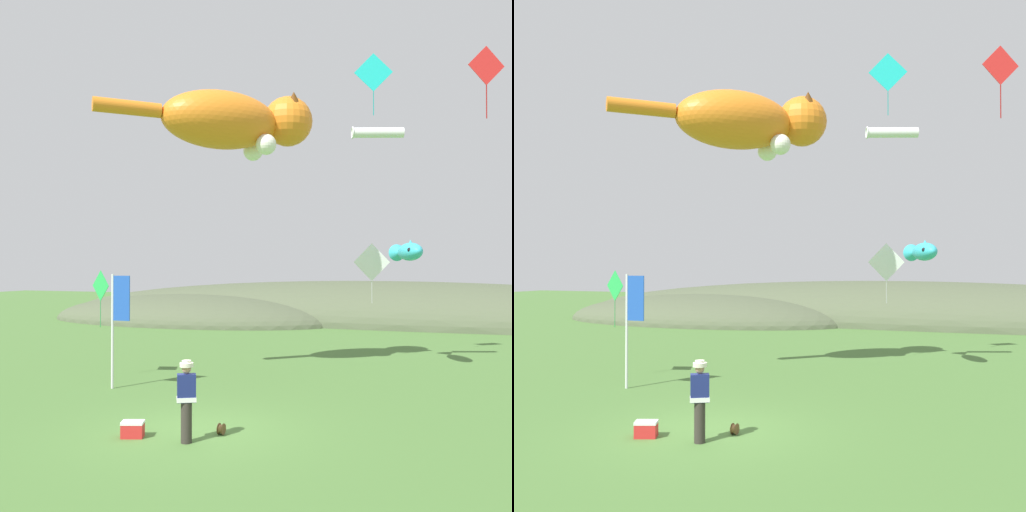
# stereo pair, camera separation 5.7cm
# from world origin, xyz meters

# --- Properties ---
(ground_plane) EXTENTS (120.00, 120.00, 0.00)m
(ground_plane) POSITION_xyz_m (0.00, 0.00, 0.00)
(ground_plane) COLOR #477033
(distant_hill_ridge) EXTENTS (50.86, 16.17, 5.57)m
(distant_hill_ridge) POSITION_xyz_m (-2.22, 27.76, 0.00)
(distant_hill_ridge) COLOR #4C563D
(distant_hill_ridge) RESTS_ON ground
(festival_attendant) EXTENTS (0.49, 0.43, 1.77)m
(festival_attendant) POSITION_xyz_m (0.17, -0.75, 0.95)
(festival_attendant) COLOR #332D28
(festival_attendant) RESTS_ON ground
(kite_spool) EXTENTS (0.12, 0.25, 0.25)m
(kite_spool) POSITION_xyz_m (0.63, 0.06, 0.13)
(kite_spool) COLOR olive
(kite_spool) RESTS_ON ground
(picnic_cooler) EXTENTS (0.57, 0.47, 0.36)m
(picnic_cooler) POSITION_xyz_m (-1.13, -0.83, 0.18)
(picnic_cooler) COLOR red
(picnic_cooler) RESTS_ON ground
(festival_banner_pole) EXTENTS (0.66, 0.08, 3.57)m
(festival_banner_pole) POSITION_xyz_m (-4.37, 3.32, 2.33)
(festival_banner_pole) COLOR silver
(festival_banner_pole) RESTS_ON ground
(kite_giant_cat) EXTENTS (6.11, 5.77, 2.36)m
(kite_giant_cat) POSITION_xyz_m (-1.73, 6.56, 8.88)
(kite_giant_cat) COLOR orange
(kite_fish_windsock) EXTENTS (1.65, 2.55, 0.77)m
(kite_fish_windsock) POSITION_xyz_m (3.77, 10.06, 4.36)
(kite_fish_windsock) COLOR #33B2CC
(kite_tube_streamer) EXTENTS (1.86, 1.00, 0.44)m
(kite_tube_streamer) POSITION_xyz_m (2.87, 8.60, 8.57)
(kite_tube_streamer) COLOR white
(kite_diamond_white) EXTENTS (1.37, 0.76, 2.45)m
(kite_diamond_white) POSITION_xyz_m (2.19, 11.64, 3.97)
(kite_diamond_white) COLOR white
(kite_diamond_teal) EXTENTS (1.38, 0.41, 2.33)m
(kite_diamond_teal) POSITION_xyz_m (2.61, 9.54, 11.05)
(kite_diamond_teal) COLOR #19BFBF
(kite_diamond_red) EXTENTS (0.93, 0.55, 1.97)m
(kite_diamond_red) POSITION_xyz_m (6.39, 4.65, 9.20)
(kite_diamond_red) COLOR red
(kite_diamond_green) EXTENTS (0.96, 0.44, 1.94)m
(kite_diamond_green) POSITION_xyz_m (-5.86, 4.53, 3.13)
(kite_diamond_green) COLOR green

